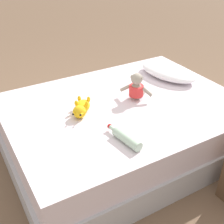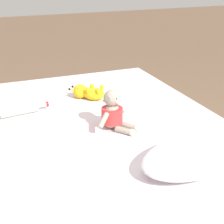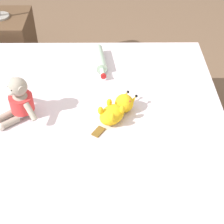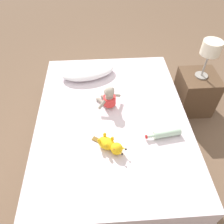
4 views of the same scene
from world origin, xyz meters
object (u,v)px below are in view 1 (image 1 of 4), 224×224
(glass_bottle, at_px, (126,138))
(plush_monkey, at_px, (137,88))
(pillow, at_px, (168,71))
(plush_yellow_creature, at_px, (81,108))
(bed, at_px, (124,127))

(glass_bottle, bearing_deg, plush_monkey, 139.70)
(pillow, xyz_separation_m, plush_monkey, (0.21, -0.51, 0.04))
(pillow, height_order, plush_yellow_creature, pillow)
(bed, relative_size, plush_monkey, 7.62)
(plush_yellow_creature, distance_m, glass_bottle, 0.50)
(bed, bearing_deg, pillow, 109.85)
(glass_bottle, bearing_deg, plush_yellow_creature, -168.26)
(bed, height_order, plush_monkey, plush_monkey)
(pillow, height_order, glass_bottle, pillow)
(bed, bearing_deg, glass_bottle, -30.61)
(glass_bottle, bearing_deg, bed, 149.39)
(plush_monkey, height_order, plush_yellow_creature, plush_monkey)
(bed, xyz_separation_m, plush_yellow_creature, (-0.04, -0.37, 0.28))
(glass_bottle, bearing_deg, pillow, 126.88)
(plush_monkey, relative_size, plush_yellow_creature, 0.89)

